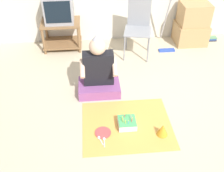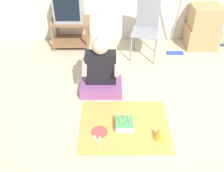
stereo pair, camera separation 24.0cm
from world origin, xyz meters
TOP-DOWN VIEW (x-y plane):
  - ground_plane at (0.00, 0.00)m, footprint 16.00×16.00m
  - tv_stand at (-1.34, 1.94)m, footprint 0.66×0.49m
  - tv at (-1.34, 1.95)m, footprint 0.47×0.42m
  - folding_chair at (-0.05, 1.62)m, footprint 0.51×0.52m
  - cardboard_box_stack at (0.99, 1.91)m, footprint 0.55×0.48m
  - dust_mop at (0.49, 1.76)m, footprint 0.28×0.53m
  - book_pile at (1.44, 1.95)m, footprint 0.19×0.14m
  - person_seated at (-0.76, 0.61)m, footprint 0.58×0.41m
  - party_cloth at (-0.46, -0.10)m, footprint 1.09×0.90m
  - birthday_cake at (-0.46, -0.12)m, footprint 0.22×0.22m
  - party_hat_blue at (-0.07, -0.30)m, footprint 0.13×0.13m
  - paper_plate at (-0.76, -0.21)m, footprint 0.19×0.19m
  - plastic_spoon_near at (-0.81, -0.30)m, footprint 0.07×0.14m
  - plastic_spoon_far at (-0.76, -0.33)m, footprint 0.04×0.15m

SIDE VIEW (x-z plane):
  - ground_plane at x=0.00m, z-range 0.00..0.00m
  - party_cloth at x=-0.46m, z-range 0.00..0.01m
  - paper_plate at x=-0.76m, z-range 0.01..0.02m
  - plastic_spoon_near at x=-0.81m, z-range 0.01..0.02m
  - plastic_spoon_far at x=-0.76m, z-range 0.01..0.02m
  - book_pile at x=1.44m, z-range 0.00..0.06m
  - birthday_cake at x=-0.46m, z-range -0.02..0.12m
  - party_hat_blue at x=-0.07m, z-range 0.01..0.16m
  - tv_stand at x=-1.34m, z-range 0.05..0.54m
  - person_seated at x=-0.76m, z-range -0.14..0.75m
  - cardboard_box_stack at x=0.99m, z-range -0.02..0.72m
  - dust_mop at x=0.49m, z-range -0.26..1.03m
  - folding_chair at x=-0.05m, z-range 0.07..0.99m
  - tv at x=-1.34m, z-range 0.49..0.95m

